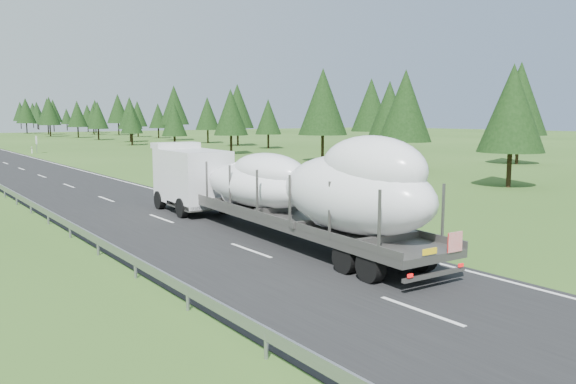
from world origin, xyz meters
TOP-DOWN VIEW (x-y plane):
  - ground at (0.00, 0.00)m, footprint 400.00×400.00m
  - highway_sign at (7.20, 80.00)m, footprint 0.08×0.90m
  - tree_line_right at (40.23, 111.42)m, footprint 28.30×313.82m
  - boat_truck at (2.42, 10.42)m, footprint 3.95×21.26m

SIDE VIEW (x-z plane):
  - ground at x=0.00m, z-range 0.00..0.00m
  - highway_sign at x=7.20m, z-range 0.51..3.11m
  - boat_truck at x=2.42m, z-range 0.02..4.85m
  - tree_line_right at x=40.23m, z-range 0.69..13.31m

